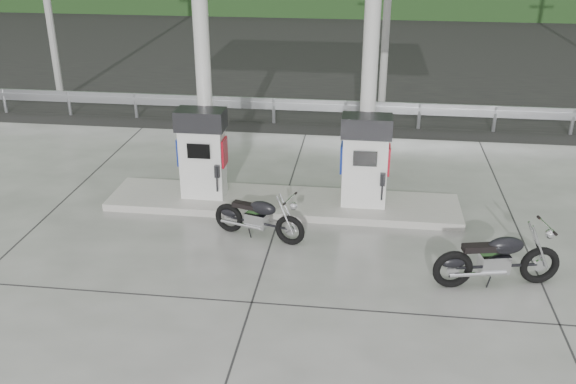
# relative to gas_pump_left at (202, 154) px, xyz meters

# --- Properties ---
(ground) EXTENTS (160.00, 160.00, 0.00)m
(ground) POSITION_rel_gas_pump_left_xyz_m (1.60, -2.50, -1.07)
(ground) COLOR black
(ground) RESTS_ON ground
(forecourt_apron) EXTENTS (18.00, 14.00, 0.02)m
(forecourt_apron) POSITION_rel_gas_pump_left_xyz_m (1.60, -2.50, -1.06)
(forecourt_apron) COLOR slate
(forecourt_apron) RESTS_ON ground
(pump_island) EXTENTS (7.00, 1.40, 0.15)m
(pump_island) POSITION_rel_gas_pump_left_xyz_m (1.60, 0.00, -0.98)
(pump_island) COLOR #9C9891
(pump_island) RESTS_ON forecourt_apron
(gas_pump_left) EXTENTS (0.95, 0.55, 1.80)m
(gas_pump_left) POSITION_rel_gas_pump_left_xyz_m (0.00, 0.00, 0.00)
(gas_pump_left) COLOR silver
(gas_pump_left) RESTS_ON pump_island
(gas_pump_right) EXTENTS (0.95, 0.55, 1.80)m
(gas_pump_right) POSITION_rel_gas_pump_left_xyz_m (3.20, 0.00, 0.00)
(gas_pump_right) COLOR silver
(gas_pump_right) RESTS_ON pump_island
(canopy_column_left) EXTENTS (0.30, 0.30, 5.00)m
(canopy_column_left) POSITION_rel_gas_pump_left_xyz_m (0.00, 0.40, 1.60)
(canopy_column_left) COLOR silver
(canopy_column_left) RESTS_ON pump_island
(canopy_column_right) EXTENTS (0.30, 0.30, 5.00)m
(canopy_column_right) POSITION_rel_gas_pump_left_xyz_m (3.20, 0.40, 1.60)
(canopy_column_right) COLOR silver
(canopy_column_right) RESTS_ON pump_island
(guardrail) EXTENTS (26.00, 0.16, 1.42)m
(guardrail) POSITION_rel_gas_pump_left_xyz_m (1.60, 5.50, -0.36)
(guardrail) COLOR gray
(guardrail) RESTS_ON ground
(road) EXTENTS (60.00, 7.00, 0.01)m
(road) POSITION_rel_gas_pump_left_xyz_m (1.60, 9.00, -1.07)
(road) COLOR black
(road) RESTS_ON ground
(motorcycle_left) EXTENTS (1.75, 0.99, 0.79)m
(motorcycle_left) POSITION_rel_gas_pump_left_xyz_m (1.36, -1.39, -0.65)
(motorcycle_left) COLOR black
(motorcycle_left) RESTS_ON forecourt_apron
(motorcycle_right) EXTENTS (2.00, 1.00, 0.91)m
(motorcycle_right) POSITION_rel_gas_pump_left_xyz_m (5.34, -2.50, -0.60)
(motorcycle_right) COLOR black
(motorcycle_right) RESTS_ON forecourt_apron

